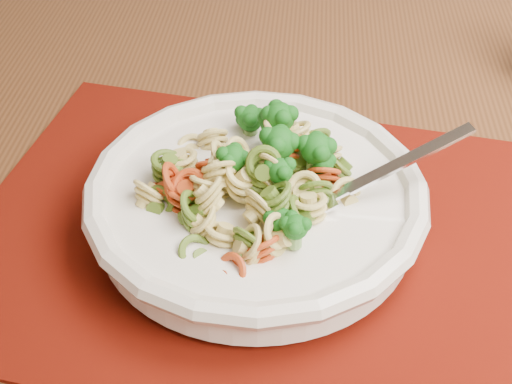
{
  "coord_description": "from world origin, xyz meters",
  "views": [
    {
      "loc": [
        -0.71,
        -0.04,
        1.12
      ],
      "look_at": [
        -0.71,
        0.4,
        0.75
      ],
      "focal_mm": 50.0,
      "sensor_mm": 36.0,
      "label": 1
    }
  ],
  "objects": [
    {
      "name": "pasta_broccoli_heap",
      "position": [
        -0.71,
        0.4,
        0.75
      ],
      "size": [
        0.24,
        0.24,
        0.06
      ],
      "primitive_type": null,
      "color": "#D5C569",
      "rests_on": "pasta_bowl"
    },
    {
      "name": "dining_table",
      "position": [
        -0.73,
        0.54,
        0.6
      ],
      "size": [
        1.33,
        0.92,
        0.71
      ],
      "rotation": [
        0.0,
        0.0,
        -0.09
      ],
      "color": "#593119",
      "rests_on": "ground"
    },
    {
      "name": "placemat",
      "position": [
        -0.71,
        0.39,
        0.71
      ],
      "size": [
        0.55,
        0.47,
        0.0
      ],
      "primitive_type": "cube",
      "rotation": [
        0.0,
        0.0,
        -0.25
      ],
      "color": "#520E03",
      "rests_on": "dining_table"
    },
    {
      "name": "fork",
      "position": [
        -0.66,
        0.37,
        0.75
      ],
      "size": [
        0.18,
        0.08,
        0.08
      ],
      "primitive_type": null,
      "rotation": [
        0.0,
        -0.35,
        0.31
      ],
      "color": "silver",
      "rests_on": "pasta_bowl"
    },
    {
      "name": "pasta_bowl",
      "position": [
        -0.71,
        0.4,
        0.74
      ],
      "size": [
        0.28,
        0.28,
        0.05
      ],
      "color": "silver",
      "rests_on": "placemat"
    }
  ]
}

